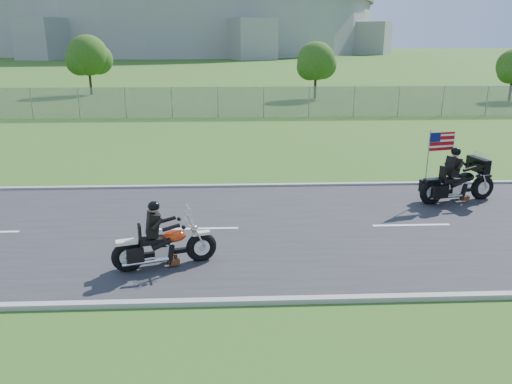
{
  "coord_description": "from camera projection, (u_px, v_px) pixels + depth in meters",
  "views": [
    {
      "loc": [
        -0.98,
        -12.96,
        5.16
      ],
      "look_at": [
        -0.4,
        0.0,
        1.09
      ],
      "focal_mm": 35.0,
      "sensor_mm": 36.0,
      "label": 1
    }
  ],
  "objects": [
    {
      "name": "road",
      "position": [
        270.0,
        228.0,
        13.94
      ],
      "size": [
        120.0,
        8.0,
        0.04
      ],
      "primitive_type": "cube",
      "color": "#28282B",
      "rests_on": "ground"
    },
    {
      "name": "stadium",
      "position": [
        177.0,
        4.0,
        170.47
      ],
      "size": [
        140.4,
        140.4,
        29.2
      ],
      "color": "#A3A099",
      "rests_on": "ground"
    },
    {
      "name": "ground",
      "position": [
        270.0,
        229.0,
        13.94
      ],
      "size": [
        420.0,
        420.0,
        0.0
      ],
      "primitive_type": "plane",
      "color": "#3E591B",
      "rests_on": "ground"
    },
    {
      "name": "motorcycle_lead",
      "position": [
        163.0,
        246.0,
        11.5
      ],
      "size": [
        2.39,
        1.05,
        1.64
      ],
      "rotation": [
        0.0,
        0.0,
        0.29
      ],
      "color": "black",
      "rests_on": "ground"
    },
    {
      "name": "motorcycle_follow",
      "position": [
        458.0,
        184.0,
        15.99
      ],
      "size": [
        2.7,
        1.16,
        2.28
      ],
      "rotation": [
        0.0,
        0.0,
        0.23
      ],
      "color": "black",
      "rests_on": "ground"
    },
    {
      "name": "tree_fence_mid",
      "position": [
        89.0,
        57.0,
        44.81
      ],
      "size": [
        3.96,
        3.69,
        5.3
      ],
      "color": "#382316",
      "rests_on": "ground"
    },
    {
      "name": "curb_south",
      "position": [
        285.0,
        301.0,
        10.07
      ],
      "size": [
        120.0,
        0.18,
        0.12
      ],
      "primitive_type": "cube",
      "color": "#9E9B93",
      "rests_on": "ground"
    },
    {
      "name": "fence",
      "position": [
        172.0,
        103.0,
        32.5
      ],
      "size": [
        60.0,
        0.03,
        2.0
      ],
      "primitive_type": "cube",
      "color": "gray",
      "rests_on": "ground"
    },
    {
      "name": "tree_fence_near",
      "position": [
        316.0,
        63.0,
        41.94
      ],
      "size": [
        3.52,
        3.28,
        4.75
      ],
      "color": "#382316",
      "rests_on": "ground"
    },
    {
      "name": "curb_north",
      "position": [
        262.0,
        186.0,
        17.79
      ],
      "size": [
        120.0,
        0.18,
        0.12
      ],
      "primitive_type": "cube",
      "color": "#9E9B93",
      "rests_on": "ground"
    }
  ]
}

